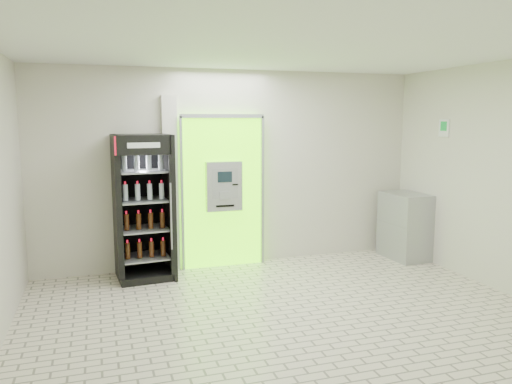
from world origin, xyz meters
name	(u,v)px	position (x,y,z in m)	size (l,w,h in m)	color
ground	(293,322)	(0.00, 0.00, 0.00)	(6.00, 6.00, 0.00)	beige
room_shell	(295,158)	(0.00, 0.00, 1.84)	(6.00, 6.00, 6.00)	beige
atm_assembly	(222,191)	(-0.20, 2.41, 1.17)	(1.30, 0.24, 2.33)	#65FE03
pillar	(171,184)	(-0.98, 2.45, 1.30)	(0.22, 0.11, 2.60)	silver
beverage_cooler	(144,210)	(-1.41, 2.16, 0.98)	(0.82, 0.76, 2.05)	black
steel_cabinet	(405,226)	(2.72, 1.90, 0.53)	(0.58, 0.83, 1.07)	#9C9EA3
exit_sign	(444,128)	(2.99, 1.40, 2.12)	(0.02, 0.22, 0.26)	white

